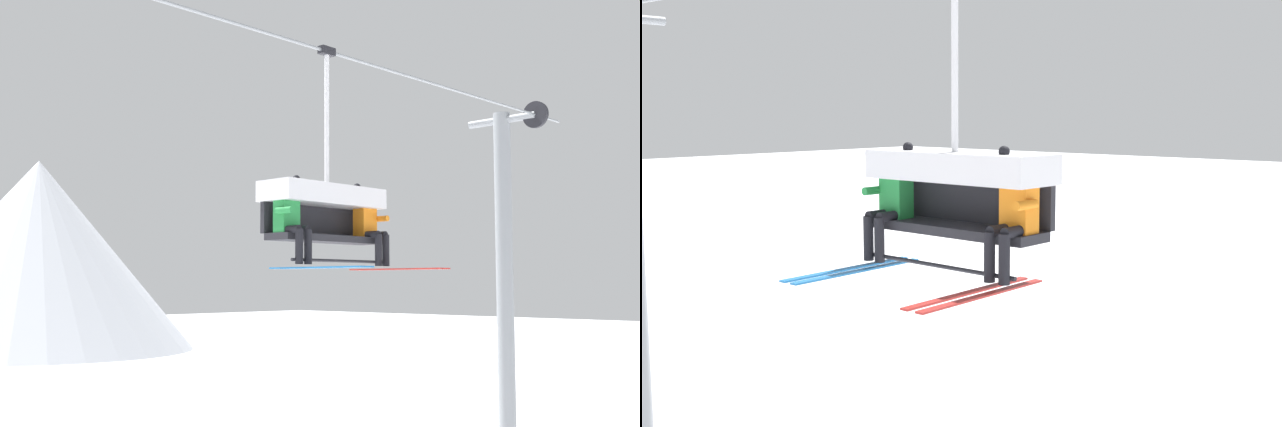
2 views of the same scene
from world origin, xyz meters
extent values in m
cube|color=#232328|center=(0.76, -0.80, 5.67)|extent=(2.07, 0.48, 0.10)
cube|color=#232328|center=(0.76, -0.52, 5.95)|extent=(2.07, 0.08, 0.45)
cube|color=silver|center=(0.76, -0.74, 6.32)|extent=(2.11, 0.68, 0.30)
cylinder|color=black|center=(0.76, -1.12, 5.34)|extent=(2.07, 0.04, 0.04)
cylinder|color=silver|center=(0.76, -0.80, 7.47)|extent=(0.07, 0.07, 1.99)
cube|color=#23843D|center=(-0.08, -0.82, 5.98)|extent=(0.32, 0.22, 0.52)
sphere|color=#284C93|center=(-0.08, -0.82, 6.34)|extent=(0.22, 0.22, 0.22)
ellipsoid|color=black|center=(-0.08, -0.92, 6.34)|extent=(0.17, 0.04, 0.08)
cylinder|color=black|center=(-0.17, -0.99, 5.76)|extent=(0.11, 0.34, 0.11)
cylinder|color=black|center=(0.00, -0.99, 5.76)|extent=(0.11, 0.34, 0.11)
cylinder|color=black|center=(-0.17, -1.16, 5.52)|extent=(0.11, 0.11, 0.48)
cylinder|color=black|center=(0.00, -1.16, 5.52)|extent=(0.11, 0.11, 0.48)
cube|color=#1E6BB2|center=(-0.17, -1.46, 5.23)|extent=(0.09, 1.70, 0.02)
cube|color=#1E6BB2|center=(0.00, -1.46, 5.23)|extent=(0.09, 1.70, 0.02)
cylinder|color=#23843D|center=(-0.27, -0.97, 6.02)|extent=(0.09, 0.30, 0.09)
cylinder|color=#23843D|center=(0.10, -0.82, 6.33)|extent=(0.09, 0.09, 0.30)
sphere|color=black|center=(0.10, -0.82, 6.50)|extent=(0.11, 0.11, 0.11)
cube|color=orange|center=(1.60, -0.82, 5.98)|extent=(0.32, 0.22, 0.52)
sphere|color=maroon|center=(1.60, -0.82, 6.34)|extent=(0.22, 0.22, 0.22)
ellipsoid|color=black|center=(1.60, -0.92, 6.34)|extent=(0.17, 0.04, 0.08)
cylinder|color=black|center=(1.51, -0.99, 5.76)|extent=(0.11, 0.34, 0.11)
cylinder|color=black|center=(1.69, -0.99, 5.76)|extent=(0.11, 0.34, 0.11)
cylinder|color=black|center=(1.51, -1.16, 5.52)|extent=(0.11, 0.11, 0.48)
cylinder|color=black|center=(1.69, -1.16, 5.52)|extent=(0.11, 0.11, 0.48)
cube|color=#B22823|center=(1.51, -1.46, 5.23)|extent=(0.09, 1.70, 0.02)
cube|color=#B22823|center=(1.69, -1.46, 5.23)|extent=(0.09, 1.70, 0.02)
cylinder|color=orange|center=(1.41, -0.82, 6.33)|extent=(0.09, 0.09, 0.30)
sphere|color=black|center=(1.41, -0.82, 6.50)|extent=(0.11, 0.11, 0.11)
cylinder|color=orange|center=(1.79, -0.97, 6.02)|extent=(0.09, 0.30, 0.09)
camera|label=1|loc=(-7.82, -8.89, 5.02)|focal=45.00mm
camera|label=2|loc=(6.20, -6.95, 6.91)|focal=45.00mm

